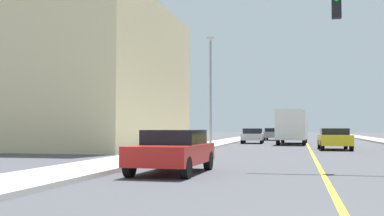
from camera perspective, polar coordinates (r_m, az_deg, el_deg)
name	(u,v)px	position (r m, az deg, el deg)	size (l,w,h in m)	color
ground	(306,142)	(47.29, 13.63, -4.06)	(192.00, 192.00, 0.00)	#47474C
sidewalk_left	(228,141)	(47.79, 4.35, -4.01)	(2.56, 168.00, 0.15)	beige
lane_marking_center	(306,142)	(47.29, 13.63, -4.06)	(0.16, 144.00, 0.01)	yellow
building_left_near	(59,78)	(37.07, -15.77, 3.45)	(16.20, 17.50, 10.31)	beige
street_lamp	(211,85)	(34.16, 2.25, 2.77)	(0.56, 0.28, 7.88)	gray
car_gray	(273,134)	(54.69, 9.70, -3.08)	(1.85, 4.61, 1.38)	slate
car_silver	(253,135)	(43.64, 7.32, -3.31)	(2.01, 3.96, 1.37)	#BCBCC1
car_blue	(293,133)	(59.81, 12.11, -2.97)	(1.98, 3.88, 1.51)	#1E389E
car_red	(173,150)	(15.13, -2.34, -5.11)	(2.02, 4.11, 1.38)	red
car_yellow	(334,138)	(32.36, 16.81, -3.53)	(2.02, 4.25, 1.40)	gold
delivery_truck	(292,126)	(42.17, 12.00, -2.15)	(2.69, 8.88, 2.92)	red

